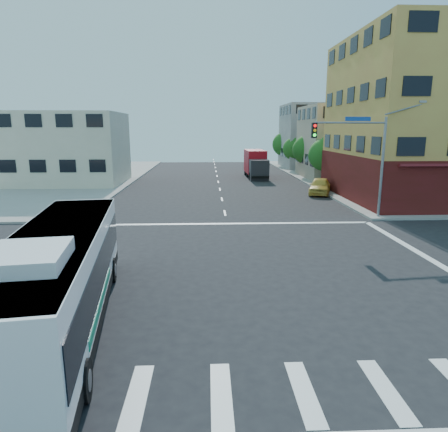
{
  "coord_description": "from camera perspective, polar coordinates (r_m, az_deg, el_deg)",
  "views": [
    {
      "loc": [
        -1.28,
        -16.38,
        6.2
      ],
      "look_at": [
        -0.43,
        4.2,
        1.69
      ],
      "focal_mm": 32.0,
      "sensor_mm": 36.0,
      "label": 1
    }
  ],
  "objects": [
    {
      "name": "street_tree_b",
      "position": [
        53.99,
        11.92,
        9.49
      ],
      "size": [
        3.8,
        3.8,
        5.79
      ],
      "color": "#3D2616",
      "rests_on": "ground"
    },
    {
      "name": "ground",
      "position": [
        17.56,
        1.98,
        -8.34
      ],
      "size": [
        120.0,
        120.0,
        0.0
      ],
      "primitive_type": "plane",
      "color": "black",
      "rests_on": "ground"
    },
    {
      "name": "building_east_near",
      "position": [
        53.59,
        17.82,
        9.96
      ],
      "size": [
        12.06,
        10.06,
        9.0
      ],
      "color": "tan",
      "rests_on": "ground"
    },
    {
      "name": "building_west",
      "position": [
        49.01,
        -21.38,
        8.95
      ],
      "size": [
        12.06,
        10.06,
        8.0
      ],
      "color": "beige",
      "rests_on": "ground"
    },
    {
      "name": "box_truck",
      "position": [
        51.95,
        4.58,
        7.34
      ],
      "size": [
        2.45,
        7.82,
        3.5
      ],
      "rotation": [
        0.0,
        0.0,
        0.02
      ],
      "color": "black",
      "rests_on": "ground"
    },
    {
      "name": "parked_car",
      "position": [
        39.74,
        13.53,
        4.19
      ],
      "size": [
        3.29,
        5.0,
        1.58
      ],
      "primitive_type": "imported",
      "rotation": [
        0.0,
        0.0,
        -0.33
      ],
      "color": "gold",
      "rests_on": "ground"
    },
    {
      "name": "signal_mast_ne",
      "position": [
        28.94,
        18.85,
        9.28
      ],
      "size": [
        7.91,
        1.13,
        8.07
      ],
      "color": "gray",
      "rests_on": "ground"
    },
    {
      "name": "transit_bus",
      "position": [
        13.47,
        -22.43,
        -8.12
      ],
      "size": [
        4.16,
        12.02,
        3.49
      ],
      "rotation": [
        0.0,
        0.0,
        0.14
      ],
      "color": "black",
      "rests_on": "ground"
    },
    {
      "name": "building_east_far",
      "position": [
        66.91,
        13.72,
        10.99
      ],
      "size": [
        12.06,
        10.06,
        10.0
      ],
      "color": "#9E9E99",
      "rests_on": "ground"
    },
    {
      "name": "street_tree_c",
      "position": [
        61.79,
        10.09,
        9.62
      ],
      "size": [
        3.4,
        3.4,
        5.29
      ],
      "color": "#3D2616",
      "rests_on": "ground"
    },
    {
      "name": "street_tree_d",
      "position": [
        69.6,
        8.68,
        10.3
      ],
      "size": [
        4.0,
        4.0,
        6.03
      ],
      "color": "#3D2616",
      "rests_on": "ground"
    },
    {
      "name": "street_tree_a",
      "position": [
        46.3,
        14.34,
        8.74
      ],
      "size": [
        3.6,
        3.6,
        5.53
      ],
      "color": "#3D2616",
      "rests_on": "ground"
    }
  ]
}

